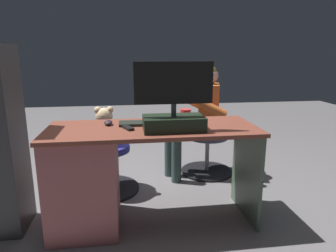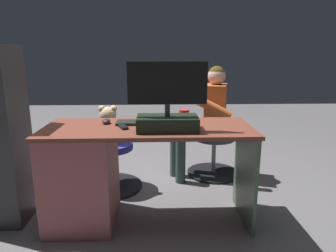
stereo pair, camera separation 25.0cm
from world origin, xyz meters
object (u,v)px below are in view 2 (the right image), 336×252
at_px(computer_mouse, 106,121).
at_px(monitor, 167,111).
at_px(desk, 96,172).
at_px(teddy_bear, 109,126).
at_px(person, 207,114).
at_px(tv_remote, 123,126).
at_px(cup, 184,115).
at_px(office_chair_teddy, 110,164).
at_px(keyboard, 144,122).
at_px(visitor_chair, 214,152).

bearing_deg(computer_mouse, monitor, 154.77).
height_order(desk, teddy_bear, teddy_bear).
bearing_deg(computer_mouse, teddy_bear, -82.52).
xyz_separation_m(computer_mouse, person, (-0.89, -0.75, -0.10)).
relative_size(computer_mouse, tv_remote, 0.64).
bearing_deg(cup, office_chair_teddy, -32.55).
bearing_deg(teddy_bear, cup, 146.66).
xyz_separation_m(monitor, office_chair_teddy, (0.52, -0.69, -0.64)).
bearing_deg(keyboard, tv_remote, 37.63).
bearing_deg(office_chair_teddy, computer_mouse, 97.68).
bearing_deg(computer_mouse, office_chair_teddy, -82.32).
bearing_deg(office_chair_teddy, teddy_bear, -90.00).
bearing_deg(monitor, visitor_chair, -117.83).
height_order(desk, computer_mouse, computer_mouse).
xyz_separation_m(computer_mouse, cup, (-0.59, -0.06, 0.03)).
bearing_deg(desk, tv_remote, 172.49).
distance_m(monitor, person, 1.08).
bearing_deg(office_chair_teddy, visitor_chair, -164.19).
relative_size(desk, cup, 16.29).
relative_size(cup, tv_remote, 0.62).
distance_m(tv_remote, teddy_bear, 0.67).
distance_m(desk, cup, 0.79).
bearing_deg(tv_remote, monitor, 143.51).
distance_m(visitor_chair, person, 0.42).
relative_size(desk, monitor, 2.83).
distance_m(teddy_bear, visitor_chair, 1.14).
bearing_deg(office_chair_teddy, keyboard, 125.44).
bearing_deg(teddy_bear, keyboard, 124.75).
height_order(tv_remote, teddy_bear, teddy_bear).
height_order(teddy_bear, person, person).
height_order(tv_remote, visitor_chair, tv_remote).
relative_size(tv_remote, visitor_chair, 0.27).
xyz_separation_m(desk, keyboard, (-0.37, -0.09, 0.36)).
distance_m(monitor, cup, 0.32).
relative_size(desk, visitor_chair, 2.74).
xyz_separation_m(desk, computer_mouse, (-0.08, -0.10, 0.36)).
bearing_deg(tv_remote, keyboard, -164.32).
bearing_deg(keyboard, visitor_chair, -131.05).
relative_size(keyboard, person, 0.37).
relative_size(tv_remote, person, 0.13).
height_order(computer_mouse, cup, cup).
relative_size(desk, person, 1.32).
relative_size(desk, computer_mouse, 15.74).
relative_size(computer_mouse, person, 0.08).
bearing_deg(tv_remote, teddy_bear, -93.99).
relative_size(keyboard, office_chair_teddy, 0.71).
relative_size(monitor, computer_mouse, 5.57).
relative_size(monitor, office_chair_teddy, 0.90).
xyz_separation_m(office_chair_teddy, teddy_bear, (0.00, -0.01, 0.36)).
bearing_deg(monitor, cup, -116.54).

